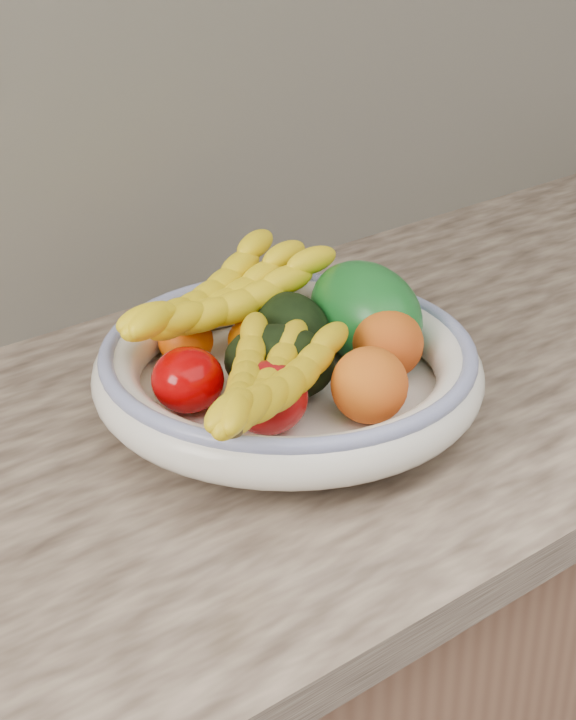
# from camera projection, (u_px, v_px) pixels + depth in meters

# --- Properties ---
(kitchen_counter) EXTENTS (2.44, 0.66, 1.40)m
(kitchen_counter) POSITION_uv_depth(u_px,v_px,m) (275.00, 714.00, 1.34)
(kitchen_counter) COLOR brown
(kitchen_counter) RESTS_ON ground
(fruit_bowl) EXTENTS (0.39, 0.39, 0.08)m
(fruit_bowl) POSITION_uv_depth(u_px,v_px,m) (288.00, 370.00, 1.10)
(fruit_bowl) COLOR white
(fruit_bowl) RESTS_ON kitchen_counter
(clementine_back_left) EXTENTS (0.07, 0.07, 0.05)m
(clementine_back_left) POSITION_uv_depth(u_px,v_px,m) (186.00, 341.00, 1.15)
(clementine_back_left) COLOR #E35404
(clementine_back_left) RESTS_ON fruit_bowl
(clementine_back_right) EXTENTS (0.07, 0.07, 0.05)m
(clementine_back_right) POSITION_uv_depth(u_px,v_px,m) (261.00, 321.00, 1.19)
(clementine_back_right) COLOR #FF6C05
(clementine_back_right) RESTS_ON fruit_bowl
(clementine_back_mid) EXTENTS (0.06, 0.06, 0.05)m
(clementine_back_mid) POSITION_uv_depth(u_px,v_px,m) (251.00, 340.00, 1.15)
(clementine_back_mid) COLOR orange
(clementine_back_mid) RESTS_ON fruit_bowl
(tomato_left) EXTENTS (0.08, 0.08, 0.06)m
(tomato_left) POSITION_uv_depth(u_px,v_px,m) (188.00, 380.00, 1.05)
(tomato_left) COLOR #A20001
(tomato_left) RESTS_ON fruit_bowl
(tomato_near_left) EXTENTS (0.09, 0.09, 0.07)m
(tomato_near_left) POSITION_uv_depth(u_px,v_px,m) (268.00, 398.00, 1.02)
(tomato_near_left) COLOR #A10B0D
(tomato_near_left) RESTS_ON fruit_bowl
(avocado_center) EXTENTS (0.13, 0.13, 0.08)m
(avocado_center) POSITION_uv_depth(u_px,v_px,m) (279.00, 363.00, 1.08)
(avocado_center) COLOR black
(avocado_center) RESTS_ON fruit_bowl
(avocado_right) EXTENTS (0.11, 0.13, 0.08)m
(avocado_right) POSITION_uv_depth(u_px,v_px,m) (292.00, 332.00, 1.14)
(avocado_right) COLOR black
(avocado_right) RESTS_ON fruit_bowl
(green_mango) EXTENTS (0.13, 0.16, 0.13)m
(green_mango) POSITION_uv_depth(u_px,v_px,m) (365.00, 313.00, 1.16)
(green_mango) COLOR #0F541A
(green_mango) RESTS_ON fruit_bowl
(peach_front) EXTENTS (0.09, 0.09, 0.07)m
(peach_front) POSITION_uv_depth(u_px,v_px,m) (369.00, 385.00, 1.04)
(peach_front) COLOR orange
(peach_front) RESTS_ON fruit_bowl
(peach_right) EXTENTS (0.09, 0.09, 0.07)m
(peach_right) POSITION_uv_depth(u_px,v_px,m) (388.00, 344.00, 1.11)
(peach_right) COLOR orange
(peach_right) RESTS_ON fruit_bowl
(banana_bunch_back) EXTENTS (0.32, 0.18, 0.08)m
(banana_bunch_back) POSITION_uv_depth(u_px,v_px,m) (221.00, 306.00, 1.14)
(banana_bunch_back) COLOR yellow
(banana_bunch_back) RESTS_ON fruit_bowl
(banana_bunch_front) EXTENTS (0.28, 0.24, 0.07)m
(banana_bunch_front) POSITION_uv_depth(u_px,v_px,m) (264.00, 391.00, 0.99)
(banana_bunch_front) COLOR yellow
(banana_bunch_front) RESTS_ON fruit_bowl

